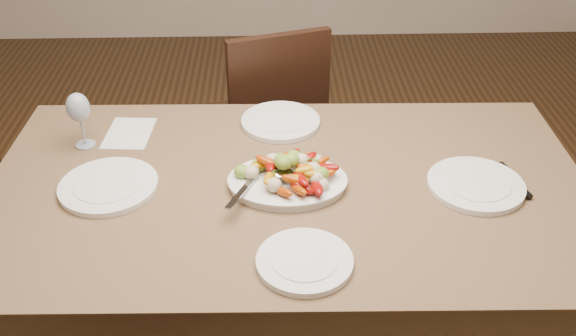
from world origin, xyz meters
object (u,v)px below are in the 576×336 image
(plate_far, at_px, (281,122))
(plate_near, at_px, (305,262))
(serving_platter, at_px, (287,184))
(plate_left, at_px, (109,186))
(dining_table, at_px, (288,276))
(wine_glass, at_px, (80,119))
(plate_right, at_px, (476,185))
(chair_far, at_px, (266,120))

(plate_far, bearing_deg, plate_near, -86.46)
(serving_platter, height_order, plate_far, serving_platter)
(plate_left, bearing_deg, plate_near, -31.74)
(dining_table, relative_size, wine_glass, 8.98)
(serving_platter, relative_size, plate_near, 1.38)
(plate_far, height_order, plate_near, same)
(serving_platter, height_order, wine_glass, wine_glass)
(plate_right, bearing_deg, dining_table, 176.73)
(dining_table, height_order, plate_right, plate_right)
(plate_left, height_order, wine_glass, wine_glass)
(dining_table, height_order, plate_near, plate_near)
(dining_table, xyz_separation_m, plate_left, (-0.54, -0.00, 0.39))
(plate_left, bearing_deg, chair_far, 62.44)
(chair_far, xyz_separation_m, plate_near, (0.10, -1.26, 0.29))
(chair_far, height_order, wine_glass, wine_glass)
(plate_left, height_order, plate_near, same)
(plate_near, bearing_deg, dining_table, 94.98)
(dining_table, distance_m, serving_platter, 0.39)
(plate_near, height_order, wine_glass, wine_glass)
(plate_right, relative_size, plate_near, 1.15)
(dining_table, height_order, plate_left, plate_left)
(plate_left, xyz_separation_m, wine_glass, (-0.13, 0.25, 0.09))
(wine_glass, bearing_deg, serving_platter, -21.37)
(dining_table, bearing_deg, wine_glass, 159.48)
(serving_platter, bearing_deg, chair_far, 94.22)
(wine_glass, bearing_deg, plate_right, -12.89)
(serving_platter, distance_m, plate_near, 0.35)
(plate_left, bearing_deg, dining_table, 0.19)
(wine_glass, bearing_deg, plate_left, -63.25)
(plate_right, height_order, wine_glass, wine_glass)
(plate_near, bearing_deg, serving_platter, 95.45)
(dining_table, xyz_separation_m, wine_glass, (-0.67, 0.25, 0.48))
(dining_table, relative_size, plate_far, 6.64)
(chair_far, bearing_deg, plate_far, 78.02)
(chair_far, height_order, plate_left, chair_far)
(serving_platter, height_order, plate_right, serving_platter)
(plate_near, bearing_deg, chair_far, 94.55)
(chair_far, bearing_deg, wine_glass, 29.52)
(chair_far, bearing_deg, plate_left, 44.52)
(plate_right, bearing_deg, wine_glass, 167.11)
(dining_table, height_order, chair_far, chair_far)
(wine_glass, bearing_deg, plate_near, -40.91)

